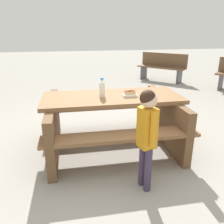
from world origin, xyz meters
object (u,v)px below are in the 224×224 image
Objects in this scene: picnic_table at (112,118)px; soda_bottle at (102,88)px; child_in_coat at (147,128)px; park_bench_mid at (162,66)px; hotdog_tray at (130,94)px.

soda_bottle is at bearing -174.45° from picnic_table.
soda_bottle is 0.98m from child_in_coat.
soda_bottle reaches higher than park_bench_mid.
park_bench_mid is at bearing 59.82° from picnic_table.
hotdog_tray is at bearing -8.92° from soda_bottle.
soda_bottle is 0.23× the size of child_in_coat.
picnic_table is 0.97m from child_in_coat.
child_in_coat reaches higher than park_bench_mid.
soda_bottle reaches higher than hotdog_tray.
picnic_table is 0.41m from hotdog_tray.
hotdog_tray is 4.72m from park_bench_mid.
picnic_table is 1.71× the size of child_in_coat.
soda_bottle is 1.34× the size of hotdog_tray.
soda_bottle is at bearing 108.02° from child_in_coat.
park_bench_mid is (2.52, 4.12, -0.41)m from soda_bottle.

